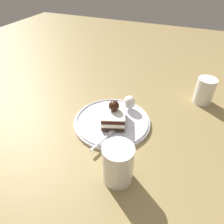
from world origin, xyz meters
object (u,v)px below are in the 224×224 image
object	(u,v)px
drink_glass_far	(118,165)
fork	(105,138)
drink_glass_near	(204,92)
dessert_plate	(112,121)
cake_slice	(113,115)
whipped_cream_dollop	(129,102)

from	to	relation	value
drink_glass_far	fork	bearing A→B (deg)	-50.97
drink_glass_near	fork	bearing A→B (deg)	52.67
drink_glass_near	drink_glass_far	world-z (taller)	drink_glass_far
dessert_plate	cake_slice	bearing A→B (deg)	137.42
cake_slice	fork	xyz separation A→B (m)	(-0.01, 0.08, -0.02)
cake_slice	drink_glass_near	size ratio (longest dim) A/B	1.20
fork	drink_glass_far	distance (m)	0.13
whipped_cream_dollop	drink_glass_far	bearing A→B (deg)	102.92
drink_glass_near	drink_glass_far	size ratio (longest dim) A/B	0.91
cake_slice	fork	bearing A→B (deg)	94.04
fork	drink_glass_near	size ratio (longest dim) A/B	1.19
dessert_plate	drink_glass_far	xyz separation A→B (m)	(-0.09, 0.18, 0.04)
fork	cake_slice	bearing A→B (deg)	-85.96
dessert_plate	fork	size ratio (longest dim) A/B	2.16
whipped_cream_dollop	drink_glass_far	size ratio (longest dim) A/B	0.45
whipped_cream_dollop	fork	size ratio (longest dim) A/B	0.41
fork	whipped_cream_dollop	bearing A→B (deg)	-96.11
whipped_cream_dollop	drink_glass_near	bearing A→B (deg)	-145.45
dessert_plate	whipped_cream_dollop	xyz separation A→B (m)	(-0.03, -0.08, 0.03)
cake_slice	drink_glass_far	bearing A→B (deg)	115.32
drink_glass_far	dessert_plate	bearing A→B (deg)	-63.65
drink_glass_far	cake_slice	bearing A→B (deg)	-64.68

